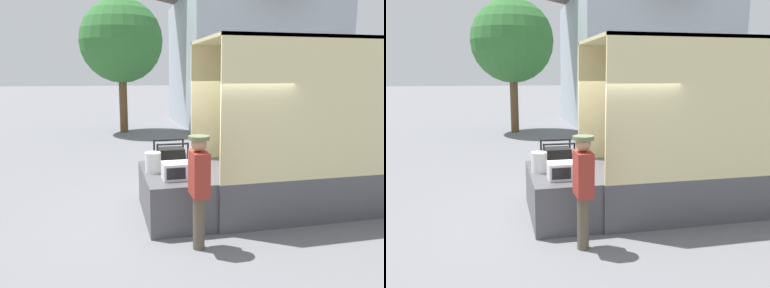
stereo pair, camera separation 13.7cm
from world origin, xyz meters
The scene contains 9 objects.
ground_plane centered at (0.00, 0.00, 0.00)m, with size 160.00×160.00×0.00m, color slate.
box_truck centered at (3.97, 0.00, 0.93)m, with size 6.96×2.12×3.29m.
tailgate_deck centered at (-0.57, 0.00, 0.43)m, with size 1.14×2.01×0.85m, color #4C4C51.
microwave centered at (-0.61, -0.48, 1.00)m, with size 0.51×0.40×0.29m.
portable_generator centered at (-0.53, 0.43, 1.04)m, with size 0.63×0.50×0.50m.
orange_bucket centered at (-0.95, 0.05, 1.04)m, with size 0.30×0.30×0.38m.
worker_person centered at (-0.46, -1.45, 1.09)m, with size 0.32×0.44×1.76m.
house_backdrop centered at (5.87, 12.49, 4.34)m, with size 7.94×7.23×8.51m.
street_tree centered at (-0.93, 10.62, 4.06)m, with size 3.66×3.66×5.90m.
Camera 1 is at (-1.78, -6.65, 2.65)m, focal length 35.00 mm.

